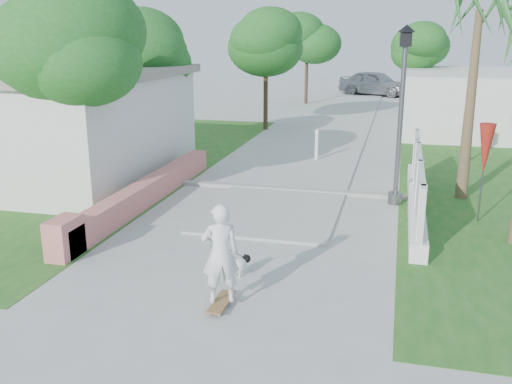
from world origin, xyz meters
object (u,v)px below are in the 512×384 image
(street_lamp, at_px, (401,109))
(parked_car, at_px, (375,83))
(dog, at_px, (241,264))
(bollard, at_px, (317,144))
(skateboarder, at_px, (223,252))
(patio_umbrella, at_px, (485,151))

(street_lamp, xyz_separation_m, parked_car, (-1.82, 26.22, -1.58))
(street_lamp, height_order, dog, street_lamp)
(street_lamp, xyz_separation_m, bollard, (-2.70, 4.50, -1.84))
(street_lamp, distance_m, skateboarder, 6.99)
(street_lamp, bearing_deg, dog, -116.72)
(skateboarder, distance_m, parked_car, 32.48)
(street_lamp, relative_size, parked_car, 0.89)
(dog, distance_m, parked_car, 31.48)
(dog, bearing_deg, bollard, 113.01)
(street_lamp, relative_size, patio_umbrella, 1.93)
(bollard, relative_size, dog, 2.20)
(street_lamp, relative_size, dog, 8.95)
(skateboarder, bearing_deg, dog, -115.54)
(skateboarder, height_order, parked_car, skateboarder)
(street_lamp, relative_size, skateboarder, 2.34)
(patio_umbrella, relative_size, parked_car, 0.46)
(street_lamp, xyz_separation_m, skateboarder, (-2.66, -6.26, -1.60))
(bollard, distance_m, dog, 9.75)
(street_lamp, xyz_separation_m, dog, (-2.64, -5.24, -2.23))
(patio_umbrella, distance_m, skateboarder, 7.01)
(street_lamp, xyz_separation_m, patio_umbrella, (1.90, -1.00, -0.74))
(bollard, relative_size, parked_car, 0.22)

